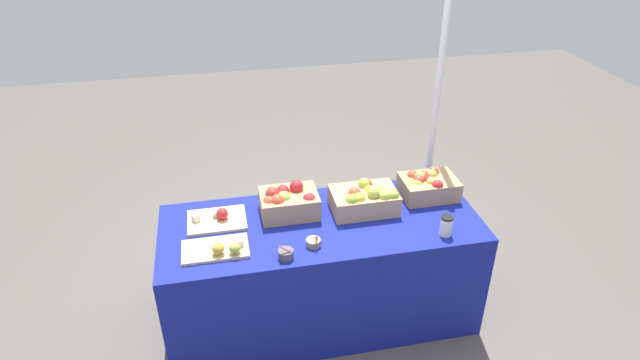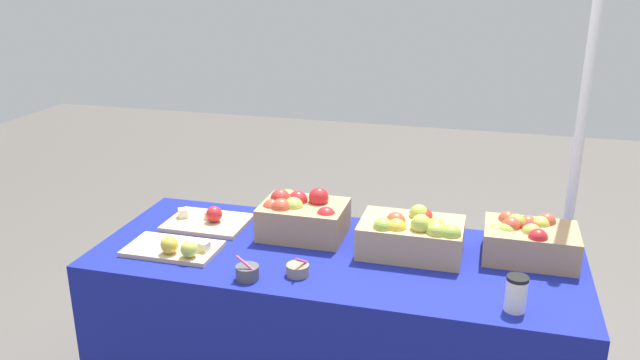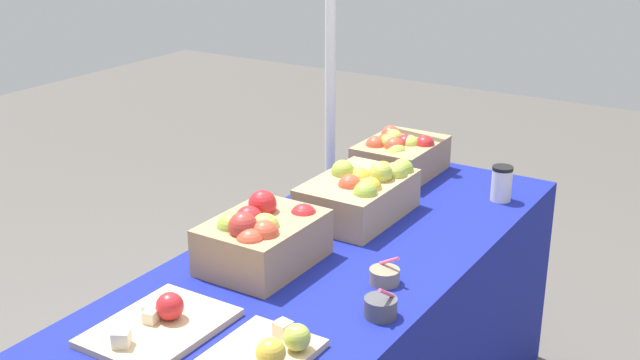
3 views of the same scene
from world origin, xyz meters
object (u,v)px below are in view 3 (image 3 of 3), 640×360
apple_crate_middle (361,193)px  cutting_board_back (160,324)px  apple_crate_right (262,237)px  sample_bowl_near (381,307)px  tent_pole (330,63)px  apple_crate_left (400,154)px  coffee_cup (502,183)px  sample_bowl_mid (385,276)px  cutting_board_front (258,359)px

apple_crate_middle → cutting_board_back: bearing=176.3°
cutting_board_back → apple_crate_right: bearing=-0.2°
sample_bowl_near → tent_pole: bearing=36.6°
sample_bowl_near → apple_crate_middle: bearing=34.0°
apple_crate_right → apple_crate_left: bearing=1.4°
apple_crate_middle → coffee_cup: (0.38, -0.34, -0.02)m
apple_crate_left → cutting_board_back: 1.33m
cutting_board_back → sample_bowl_mid: cutting_board_back is taller
cutting_board_back → sample_bowl_near: bearing=-50.6°
apple_crate_middle → sample_bowl_near: apple_crate_middle is taller
apple_crate_left → sample_bowl_mid: (-0.81, -0.37, -0.06)m
coffee_cup → apple_crate_right: bearing=155.1°
coffee_cup → apple_crate_left: bearing=83.3°
apple_crate_right → sample_bowl_near: (-0.07, -0.42, -0.06)m
cutting_board_front → tent_pole: 1.72m
apple_crate_right → cutting_board_back: (-0.42, 0.00, -0.07)m
sample_bowl_mid → tent_pole: 1.31m
apple_crate_right → cutting_board_back: apple_crate_right is taller
apple_crate_right → cutting_board_front: size_ratio=0.95×
sample_bowl_mid → cutting_board_back: bearing=146.0°
apple_crate_right → cutting_board_front: 0.52m
apple_crate_middle → sample_bowl_mid: size_ratio=4.59×
sample_bowl_near → cutting_board_front: bearing=160.3°
apple_crate_middle → coffee_cup: 0.51m
cutting_board_back → sample_bowl_mid: 0.62m
apple_crate_left → tent_pole: tent_pole is taller
apple_crate_left → cutting_board_front: bearing=-166.5°
cutting_board_front → coffee_cup: 1.28m
apple_crate_left → apple_crate_right: apple_crate_right is taller
cutting_board_back → coffee_cup: coffee_cup is taller
cutting_board_back → sample_bowl_near: size_ratio=3.52×
cutting_board_front → apple_crate_left: bearing=13.5°
sample_bowl_mid → cutting_board_front: bearing=174.6°
coffee_cup → tent_pole: (0.24, 0.84, 0.28)m
cutting_board_back → sample_bowl_near: sample_bowl_near is taller
apple_crate_left → coffee_cup: size_ratio=2.83×
cutting_board_front → cutting_board_back: size_ratio=1.06×
apple_crate_left → sample_bowl_near: size_ratio=3.55×
apple_crate_right → cutting_board_front: (-0.43, -0.30, -0.07)m
apple_crate_left → tent_pole: size_ratio=0.16×
apple_crate_right → tent_pole: bearing=22.1°
cutting_board_back → sample_bowl_mid: (0.52, -0.35, 0.00)m
cutting_board_front → tent_pole: tent_pole is taller
sample_bowl_near → coffee_cup: 0.93m
apple_crate_left → apple_crate_middle: size_ratio=0.87×
apple_crate_middle → sample_bowl_near: bearing=-146.0°
cutting_board_front → sample_bowl_near: 0.37m
apple_crate_right → tent_pole: (1.09, 0.44, 0.25)m
sample_bowl_mid → tent_pole: size_ratio=0.04×
sample_bowl_mid → coffee_cup: (0.76, -0.05, 0.04)m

